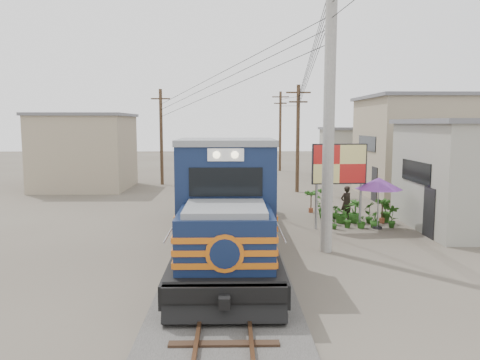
{
  "coord_description": "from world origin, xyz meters",
  "views": [
    {
      "loc": [
        0.15,
        -16.58,
        4.51
      ],
      "look_at": [
        0.51,
        2.48,
        2.2
      ],
      "focal_mm": 35.0,
      "sensor_mm": 36.0,
      "label": 1
    }
  ],
  "objects_px": {
    "locomotive": "(227,198)",
    "billboard": "(339,166)",
    "vendor": "(346,203)",
    "market_umbrella": "(379,184)"
  },
  "relations": [
    {
      "from": "locomotive",
      "to": "billboard",
      "type": "bearing_deg",
      "value": 24.76
    },
    {
      "from": "vendor",
      "to": "billboard",
      "type": "bearing_deg",
      "value": 41.48
    },
    {
      "from": "billboard",
      "to": "market_umbrella",
      "type": "distance_m",
      "value": 1.87
    },
    {
      "from": "billboard",
      "to": "vendor",
      "type": "relative_size",
      "value": 2.27
    },
    {
      "from": "billboard",
      "to": "vendor",
      "type": "xyz_separation_m",
      "value": [
        0.79,
        1.87,
        -1.9
      ]
    },
    {
      "from": "market_umbrella",
      "to": "vendor",
      "type": "height_order",
      "value": "market_umbrella"
    },
    {
      "from": "billboard",
      "to": "market_umbrella",
      "type": "relative_size",
      "value": 1.46
    },
    {
      "from": "billboard",
      "to": "market_umbrella",
      "type": "xyz_separation_m",
      "value": [
        1.71,
        -0.02,
        -0.76
      ]
    },
    {
      "from": "billboard",
      "to": "vendor",
      "type": "height_order",
      "value": "billboard"
    },
    {
      "from": "locomotive",
      "to": "vendor",
      "type": "relative_size",
      "value": 9.78
    }
  ]
}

